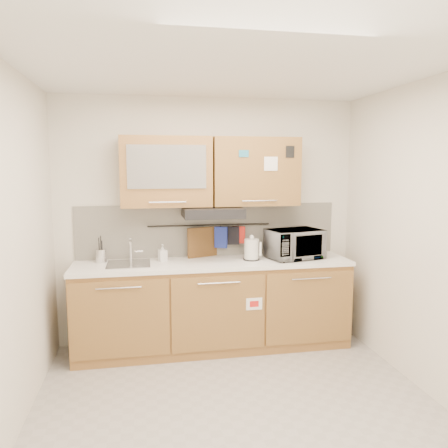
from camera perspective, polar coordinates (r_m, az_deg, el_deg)
name	(u,v)px	position (r m, az deg, el deg)	size (l,w,h in m)	color
floor	(238,409)	(3.72, 1.86, -22.96)	(3.20, 3.20, 0.00)	#9E9993
ceiling	(240,64)	(3.28, 2.07, 20.12)	(3.20, 3.20, 0.00)	white
wall_back	(209,221)	(4.71, -1.99, 0.42)	(3.20, 3.20, 0.00)	silver
wall_left	(9,253)	(3.31, -26.30, -3.46)	(3.00, 3.00, 0.00)	silver
wall_right	(431,239)	(3.92, 25.46, -1.79)	(3.00, 3.00, 0.00)	silver
base_cabinet	(214,310)	(4.62, -1.35, -11.14)	(2.80, 0.64, 0.88)	#A6713B
countertop	(214,263)	(4.48, -1.37, -5.15)	(2.82, 0.62, 0.04)	white
backsplash	(209,230)	(4.71, -1.96, -0.81)	(2.80, 0.02, 0.56)	silver
upper_cabinets	(211,172)	(4.50, -1.74, 6.86)	(1.82, 0.37, 0.70)	#A6713B
range_hood	(212,212)	(4.45, -1.51, 1.55)	(0.60, 0.46, 0.10)	black
sink	(129,264)	(4.44, -12.33, -5.12)	(0.42, 0.40, 0.26)	silver
utensil_rail	(210,225)	(4.67, -1.89, -0.14)	(0.02, 0.02, 1.30)	black
utensil_crock	(101,255)	(4.59, -15.76, -3.98)	(0.13, 0.13, 0.27)	silver
kettle	(252,250)	(4.54, 3.63, -3.41)	(0.20, 0.19, 0.26)	silver
toaster	(283,250)	(4.65, 7.65, -3.35)	(0.26, 0.20, 0.18)	black
microwave	(294,244)	(4.66, 9.19, -2.59)	(0.55, 0.37, 0.31)	#999999
soap_bottle	(163,253)	(4.52, -8.02, -3.73)	(0.08, 0.08, 0.17)	#999999
cutting_board	(203,248)	(4.68, -2.73, -3.13)	(0.36, 0.03, 0.44)	brown
oven_mitt	(221,237)	(4.69, -0.40, -1.75)	(0.14, 0.03, 0.23)	navy
dark_pouch	(233,235)	(4.72, 1.23, -1.51)	(0.12, 0.04, 0.20)	black
pot_holder	(238,235)	(4.73, 1.89, -1.41)	(0.15, 0.02, 0.18)	red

